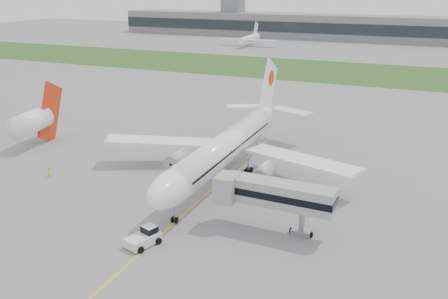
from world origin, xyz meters
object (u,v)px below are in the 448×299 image
at_px(jet_bridge, 271,194).
at_px(ground_crew_near, 147,234).
at_px(pushback_tug, 145,237).
at_px(airliner, 227,145).
at_px(neighbor_aircraft, 33,121).

distance_m(jet_bridge, ground_crew_near, 17.52).
bearing_deg(pushback_tug, airliner, 106.39).
distance_m(airliner, ground_crew_near, 26.27).
bearing_deg(airliner, neighbor_aircraft, 179.95).
height_order(airliner, ground_crew_near, airliner).
bearing_deg(ground_crew_near, jet_bridge, -172.10).
distance_m(pushback_tug, ground_crew_near, 1.11).
xyz_separation_m(airliner, pushback_tug, (-0.68, -26.88, -4.59)).
height_order(jet_bridge, ground_crew_near, jet_bridge).
bearing_deg(airliner, jet_bridge, -51.62).
bearing_deg(ground_crew_near, pushback_tug, 79.31).
bearing_deg(neighbor_aircraft, airliner, -9.55).
bearing_deg(jet_bridge, pushback_tug, -142.03).
distance_m(airliner, neighbor_aircraft, 43.68).
bearing_deg(neighbor_aircraft, pushback_tug, -41.55).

